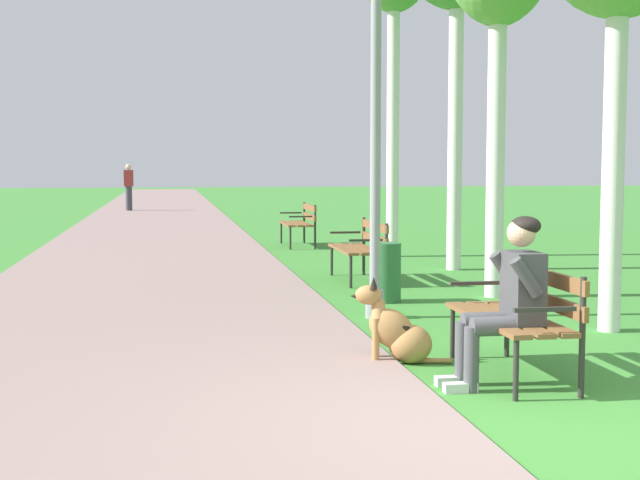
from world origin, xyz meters
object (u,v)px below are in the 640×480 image
Objects in this scene: litter_bin at (386,272)px; park_bench_near at (519,310)px; park_bench_mid at (362,244)px; lamp_post_near at (376,110)px; pedestrian_distant at (129,187)px; person_seated_on_near_bench at (509,295)px; park_bench_far at (300,221)px; dog_shepherd at (397,332)px.

park_bench_near is at bearing -88.49° from litter_bin.
lamp_post_near is (-0.51, -2.97, 1.68)m from park_bench_mid.
park_bench_mid is at bearing -78.52° from pedestrian_distant.
lamp_post_near is at bearing 100.10° from park_bench_near.
park_bench_mid is at bearing 87.76° from person_seated_on_near_bench.
lamp_post_near is (-0.46, -8.42, 1.68)m from park_bench_far.
pedestrian_distant is (-3.84, 21.43, 0.49)m from litter_bin.
park_bench_far is 14.61m from pedestrian_distant.
park_bench_near is 1.20× the size of person_seated_on_near_bench.
dog_shepherd is (-0.60, 0.89, -0.42)m from person_seated_on_near_bench.
dog_shepherd is (-0.80, 0.59, -0.25)m from park_bench_near.
park_bench_far is 0.35× the size of lamp_post_near.
lamp_post_near is 22.80m from pedestrian_distant.
park_bench_near reaches higher than litter_bin.
person_seated_on_near_bench reaches higher than dog_shepherd.
park_bench_mid reaches higher than litter_bin.
park_bench_near and park_bench_mid have the same top height.
park_bench_far reaches higher than litter_bin.
park_bench_far is at bearing 85.78° from dog_shepherd.
person_seated_on_near_bench is 3.40m from lamp_post_near.
lamp_post_near reaches higher than person_seated_on_near_bench.
pedestrian_distant reaches higher than dog_shepherd.
lamp_post_near reaches higher than dog_shepherd.
park_bench_near is 0.41m from person_seated_on_near_bench.
litter_bin is 0.42× the size of pedestrian_distant.
park_bench_mid is 19.93m from pedestrian_distant.
lamp_post_near is at bearing -81.28° from pedestrian_distant.
person_seated_on_near_bench reaches higher than litter_bin.
person_seated_on_near_bench is 1.79× the size of litter_bin.
park_bench_mid is at bearing 89.72° from park_bench_near.
park_bench_near is 25.54m from pedestrian_distant.
pedestrian_distant is (-3.91, 14.08, 0.33)m from park_bench_far.
lamp_post_near is (0.32, 2.14, 1.93)m from dog_shepherd.
pedestrian_distant is at bearing 105.54° from park_bench_far.
park_bench_far is 8.60m from lamp_post_near.
park_bench_far is 7.35m from litter_bin.
park_bench_near is 1.03m from dog_shepherd.
pedestrian_distant is at bearing 101.48° from park_bench_mid.
park_bench_far is 1.83× the size of dog_shepherd.
person_seated_on_near_bench is 0.30× the size of lamp_post_near.
person_seated_on_near_bench is 1.52× the size of dog_shepherd.
litter_bin is at bearing 70.18° from lamp_post_near.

